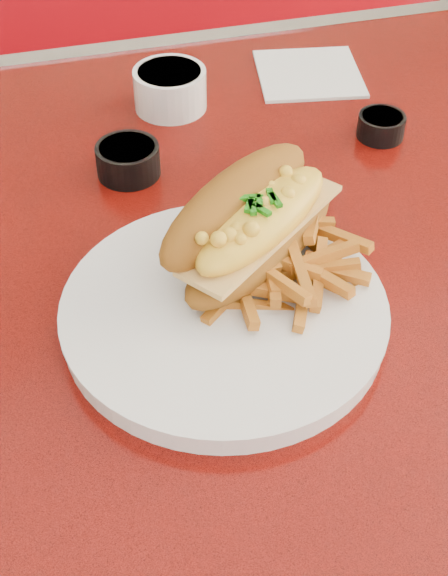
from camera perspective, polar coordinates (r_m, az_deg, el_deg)
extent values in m
cube|color=red|center=(0.82, 10.45, 4.44)|extent=(1.20, 0.80, 0.04)
cube|color=silver|center=(1.14, 2.31, 16.93)|extent=(1.22, 0.03, 0.04)
cylinder|color=silver|center=(1.10, 7.92, -11.05)|extent=(0.09, 0.09, 0.72)
cylinder|color=silver|center=(1.40, 6.45, -19.45)|extent=(0.52, 0.52, 0.03)
cube|color=#A20A14|center=(1.73, -1.87, 6.82)|extent=(1.20, 0.50, 0.45)
cylinder|color=white|center=(0.68, 0.00, -1.90)|extent=(0.33, 0.33, 0.02)
cylinder|color=white|center=(0.67, 0.00, -1.27)|extent=(0.34, 0.34, 0.00)
ellipsoid|color=#8F5517|center=(0.70, 2.70, 3.23)|extent=(0.20, 0.17, 0.04)
cube|color=#E9BC68|center=(0.69, 2.75, 4.26)|extent=(0.17, 0.15, 0.01)
ellipsoid|color=yellow|center=(0.68, 2.78, 4.97)|extent=(0.17, 0.15, 0.04)
ellipsoid|color=#8F5517|center=(0.69, 0.94, 5.99)|extent=(0.20, 0.18, 0.08)
cube|color=#BBBBC0|center=(0.68, 5.51, -0.26)|extent=(0.03, 0.12, 0.00)
cube|color=#BBBBC0|center=(0.74, 4.67, 3.62)|extent=(0.02, 0.03, 0.00)
cylinder|color=white|center=(0.95, -3.85, 13.93)|extent=(0.09, 0.09, 0.05)
cylinder|color=black|center=(0.94, -3.91, 15.01)|extent=(0.08, 0.08, 0.01)
cylinder|color=black|center=(0.84, -6.84, 9.01)|extent=(0.07, 0.07, 0.03)
cylinder|color=#CE724B|center=(0.83, -6.91, 9.76)|extent=(0.06, 0.06, 0.01)
cylinder|color=black|center=(0.91, 11.11, 11.23)|extent=(0.06, 0.06, 0.03)
cylinder|color=#CE724B|center=(0.91, 11.20, 11.78)|extent=(0.05, 0.05, 0.01)
cube|color=white|center=(1.02, 6.05, 14.92)|extent=(0.14, 0.14, 0.00)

